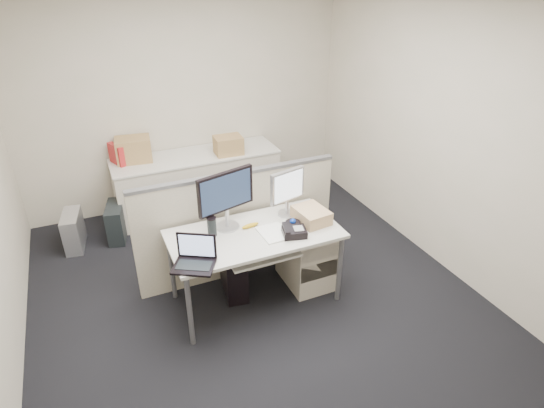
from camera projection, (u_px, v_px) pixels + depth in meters
name	position (u px, v px, depth m)	size (l,w,h in m)	color
floor	(256.00, 298.00, 4.33)	(4.00, 4.50, 0.01)	black
wall_back	(184.00, 99.00, 5.50)	(4.00, 0.02, 2.70)	#BAB59E
wall_front	(454.00, 371.00, 1.88)	(4.00, 0.02, 2.70)	#BAB59E
wall_right	(445.00, 134.00, 4.40)	(0.02, 4.50, 2.70)	#BAB59E
desk	(255.00, 239.00, 4.02)	(1.50, 0.75, 0.73)	silver
keyboard_tray	(263.00, 254.00, 3.89)	(0.62, 0.32, 0.02)	silver
drawer_pedestal	(306.00, 253.00, 4.41)	(0.40, 0.55, 0.65)	#B8B29B
cubicle_partition	(238.00, 226.00, 4.43)	(2.00, 0.06, 1.10)	#A49E89
back_counter	(198.00, 183.00, 5.71)	(2.00, 0.60, 0.72)	#B8B29B
monitor_main	(226.00, 201.00, 3.93)	(0.54, 0.21, 0.54)	black
monitor_small	(287.00, 193.00, 4.16)	(0.36, 0.18, 0.45)	#B7B7BC
laptop	(193.00, 255.00, 3.48)	(0.32, 0.24, 0.24)	black
trackball	(293.00, 225.00, 4.06)	(0.14, 0.14, 0.05)	black
desk_phone	(294.00, 232.00, 3.93)	(0.20, 0.17, 0.06)	black
paper_stack	(274.00, 233.00, 3.97)	(0.23, 0.30, 0.01)	white
sticky_pad	(272.00, 228.00, 4.04)	(0.08, 0.08, 0.01)	#FFFB1D
travel_mug	(212.00, 227.00, 3.91)	(0.08, 0.08, 0.17)	black
banana	(250.00, 225.00, 4.06)	(0.17, 0.04, 0.04)	gold
cellphone	(233.00, 224.00, 4.10)	(0.05, 0.10, 0.01)	black
manila_folders	(311.00, 215.00, 4.13)	(0.25, 0.32, 0.12)	tan
keyboard	(266.00, 248.00, 3.93)	(0.44, 0.16, 0.02)	black
pc_tower_desk	(233.00, 270.00, 4.33)	(0.20, 0.49, 0.46)	black
pc_tower_spare_dark	(117.00, 222.00, 5.17)	(0.18, 0.44, 0.41)	black
pc_tower_spare_silver	(74.00, 231.00, 5.01)	(0.17, 0.44, 0.41)	#B7B7BC
cardboard_box_left	(134.00, 150.00, 5.32)	(0.40, 0.30, 0.30)	tan
cardboard_box_right	(228.00, 146.00, 5.52)	(0.33, 0.26, 0.24)	tan
red_binder	(117.00, 155.00, 5.24)	(0.06, 0.27, 0.25)	red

